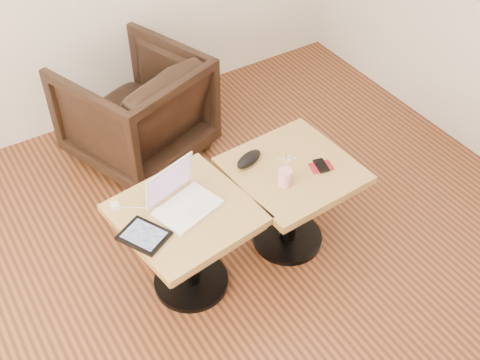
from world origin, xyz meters
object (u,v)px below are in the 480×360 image
side_table_left (187,231)px  armchair (135,109)px  side_table_right (291,187)px  laptop (182,199)px  striped_cup (285,177)px

side_table_left → armchair: armchair is taller
side_table_right → armchair: size_ratio=0.82×
side_table_right → laptop: 0.64m
striped_cup → armchair: 1.30m
laptop → armchair: (0.24, 1.11, -0.24)m
laptop → armchair: 1.16m
side_table_left → side_table_right: bearing=-9.5°
laptop → armchair: bearing=61.6°
side_table_right → laptop: laptop is taller
laptop → striped_cup: (0.51, -0.14, 0.00)m
armchair → striped_cup: bearing=82.7°
side_table_left → armchair: (0.24, 1.15, -0.06)m
side_table_left → striped_cup: (0.51, -0.10, 0.18)m
striped_cup → side_table_left: bearing=169.3°
side_table_left → side_table_right: size_ratio=1.07×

